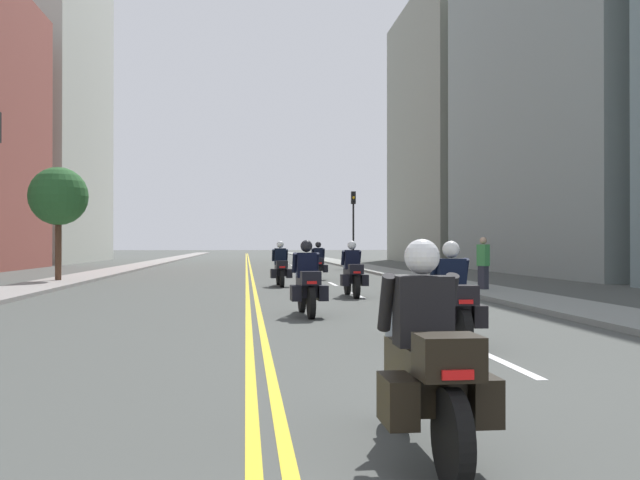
{
  "coord_description": "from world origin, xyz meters",
  "views": [
    {
      "loc": [
        -0.18,
        -0.82,
        1.53
      ],
      "look_at": [
        2.37,
        23.27,
        1.67
      ],
      "focal_mm": 39.58,
      "sensor_mm": 36.0,
      "label": 1
    }
  ],
  "objects_px": {
    "motorcycle_2": "(307,285)",
    "motorcycle_0": "(426,367)",
    "motorcycle_1": "(453,303)",
    "motorcycle_3": "(352,274)",
    "motorcycle_5": "(318,264)",
    "traffic_cone_0": "(444,284)",
    "motorcycle_4": "(280,268)",
    "street_tree_0": "(58,197)",
    "pedestrian_0": "(483,264)",
    "traffic_light_far": "(353,215)"
  },
  "relations": [
    {
      "from": "motorcycle_5",
      "to": "pedestrian_0",
      "type": "height_order",
      "value": "pedestrian_0"
    },
    {
      "from": "motorcycle_0",
      "to": "motorcycle_1",
      "type": "bearing_deg",
      "value": 70.83
    },
    {
      "from": "motorcycle_3",
      "to": "street_tree_0",
      "type": "distance_m",
      "value": 13.61
    },
    {
      "from": "motorcycle_2",
      "to": "traffic_light_far",
      "type": "distance_m",
      "value": 30.41
    },
    {
      "from": "street_tree_0",
      "to": "traffic_light_far",
      "type": "bearing_deg",
      "value": 48.69
    },
    {
      "from": "pedestrian_0",
      "to": "traffic_cone_0",
      "type": "bearing_deg",
      "value": -72.91
    },
    {
      "from": "motorcycle_0",
      "to": "motorcycle_5",
      "type": "bearing_deg",
      "value": 85.3
    },
    {
      "from": "motorcycle_4",
      "to": "street_tree_0",
      "type": "bearing_deg",
      "value": 158.06
    },
    {
      "from": "motorcycle_1",
      "to": "motorcycle_2",
      "type": "distance_m",
      "value": 4.99
    },
    {
      "from": "motorcycle_3",
      "to": "motorcycle_4",
      "type": "bearing_deg",
      "value": 108.22
    },
    {
      "from": "motorcycle_1",
      "to": "traffic_light_far",
      "type": "relative_size",
      "value": 0.45
    },
    {
      "from": "motorcycle_5",
      "to": "traffic_cone_0",
      "type": "height_order",
      "value": "motorcycle_5"
    },
    {
      "from": "motorcycle_2",
      "to": "motorcycle_4",
      "type": "bearing_deg",
      "value": 87.46
    },
    {
      "from": "motorcycle_1",
      "to": "pedestrian_0",
      "type": "xyz_separation_m",
      "value": [
        4.32,
        11.12,
        0.26
      ]
    },
    {
      "from": "motorcycle_2",
      "to": "street_tree_0",
      "type": "height_order",
      "value": "street_tree_0"
    },
    {
      "from": "traffic_cone_0",
      "to": "motorcycle_2",
      "type": "bearing_deg",
      "value": -132.29
    },
    {
      "from": "motorcycle_4",
      "to": "motorcycle_2",
      "type": "bearing_deg",
      "value": -91.99
    },
    {
      "from": "motorcycle_1",
      "to": "motorcycle_4",
      "type": "bearing_deg",
      "value": 100.15
    },
    {
      "from": "motorcycle_4",
      "to": "traffic_light_far",
      "type": "xyz_separation_m",
      "value": [
        5.63,
        19.23,
        2.72
      ]
    },
    {
      "from": "motorcycle_0",
      "to": "motorcycle_2",
      "type": "distance_m",
      "value": 10.03
    },
    {
      "from": "motorcycle_5",
      "to": "motorcycle_1",
      "type": "bearing_deg",
      "value": -87.51
    },
    {
      "from": "traffic_cone_0",
      "to": "street_tree_0",
      "type": "bearing_deg",
      "value": 145.82
    },
    {
      "from": "motorcycle_5",
      "to": "pedestrian_0",
      "type": "xyz_separation_m",
      "value": [
        4.3,
        -8.75,
        0.25
      ]
    },
    {
      "from": "motorcycle_5",
      "to": "pedestrian_0",
      "type": "distance_m",
      "value": 9.75
    },
    {
      "from": "motorcycle_0",
      "to": "motorcycle_4",
      "type": "bearing_deg",
      "value": 89.54
    },
    {
      "from": "motorcycle_2",
      "to": "motorcycle_1",
      "type": "bearing_deg",
      "value": -71.76
    },
    {
      "from": "street_tree_0",
      "to": "motorcycle_4",
      "type": "bearing_deg",
      "value": -19.69
    },
    {
      "from": "traffic_cone_0",
      "to": "pedestrian_0",
      "type": "relative_size",
      "value": 0.46
    },
    {
      "from": "motorcycle_4",
      "to": "pedestrian_0",
      "type": "xyz_separation_m",
      "value": [
        6.16,
        -4.08,
        0.25
      ]
    },
    {
      "from": "motorcycle_3",
      "to": "motorcycle_2",
      "type": "bearing_deg",
      "value": -109.65
    },
    {
      "from": "motorcycle_1",
      "to": "pedestrian_0",
      "type": "distance_m",
      "value": 11.93
    },
    {
      "from": "motorcycle_0",
      "to": "pedestrian_0",
      "type": "distance_m",
      "value": 17.59
    },
    {
      "from": "motorcycle_4",
      "to": "traffic_cone_0",
      "type": "xyz_separation_m",
      "value": [
        4.41,
        -5.75,
        -0.26
      ]
    },
    {
      "from": "motorcycle_5",
      "to": "street_tree_0",
      "type": "bearing_deg",
      "value": -168.71
    },
    {
      "from": "motorcycle_4",
      "to": "motorcycle_5",
      "type": "distance_m",
      "value": 5.03
    },
    {
      "from": "motorcycle_3",
      "to": "motorcycle_4",
      "type": "relative_size",
      "value": 1.04
    },
    {
      "from": "motorcycle_5",
      "to": "motorcycle_4",
      "type": "bearing_deg",
      "value": -109.18
    },
    {
      "from": "motorcycle_0",
      "to": "traffic_light_far",
      "type": "relative_size",
      "value": 0.43
    },
    {
      "from": "motorcycle_2",
      "to": "motorcycle_3",
      "type": "height_order",
      "value": "motorcycle_3"
    },
    {
      "from": "motorcycle_3",
      "to": "motorcycle_5",
      "type": "height_order",
      "value": "motorcycle_5"
    },
    {
      "from": "motorcycle_2",
      "to": "motorcycle_0",
      "type": "bearing_deg",
      "value": -92.91
    },
    {
      "from": "motorcycle_1",
      "to": "motorcycle_2",
      "type": "height_order",
      "value": "motorcycle_2"
    },
    {
      "from": "motorcycle_3",
      "to": "motorcycle_4",
      "type": "xyz_separation_m",
      "value": [
        -1.83,
        5.26,
        -0.0
      ]
    },
    {
      "from": "motorcycle_0",
      "to": "motorcycle_5",
      "type": "distance_m",
      "value": 25.3
    },
    {
      "from": "motorcycle_0",
      "to": "traffic_cone_0",
      "type": "xyz_separation_m",
      "value": [
        4.37,
        14.82,
        -0.25
      ]
    },
    {
      "from": "traffic_cone_0",
      "to": "traffic_light_far",
      "type": "relative_size",
      "value": 0.16
    },
    {
      "from": "motorcycle_4",
      "to": "pedestrian_0",
      "type": "height_order",
      "value": "pedestrian_0"
    },
    {
      "from": "motorcycle_2",
      "to": "motorcycle_3",
      "type": "xyz_separation_m",
      "value": [
        1.78,
        5.28,
        -0.01
      ]
    },
    {
      "from": "motorcycle_0",
      "to": "motorcycle_2",
      "type": "relative_size",
      "value": 0.99
    },
    {
      "from": "motorcycle_2",
      "to": "traffic_cone_0",
      "type": "relative_size",
      "value": 2.67
    }
  ]
}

